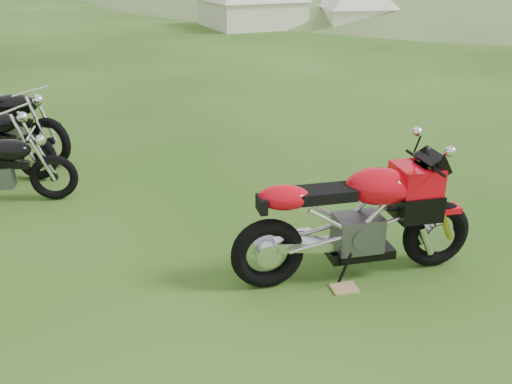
# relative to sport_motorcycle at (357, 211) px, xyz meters

# --- Properties ---
(ground) EXTENTS (120.00, 120.00, 0.00)m
(ground) POSITION_rel_sport_motorcycle_xyz_m (-0.99, -0.14, -0.67)
(ground) COLOR #1A400D
(ground) RESTS_ON ground
(sport_motorcycle) EXTENTS (2.29, 1.06, 1.33)m
(sport_motorcycle) POSITION_rel_sport_motorcycle_xyz_m (0.00, 0.00, 0.00)
(sport_motorcycle) COLOR red
(sport_motorcycle) RESTS_ON ground
(plywood_board) EXTENTS (0.27, 0.24, 0.02)m
(plywood_board) POSITION_rel_sport_motorcycle_xyz_m (-0.11, -0.26, -0.66)
(plywood_board) COLOR tan
(plywood_board) RESTS_ON ground
(vintage_moto_b) EXTENTS (2.19, 1.34, 1.14)m
(vintage_moto_b) POSITION_rel_sport_motorcycle_xyz_m (-4.53, 3.31, -0.10)
(vintage_moto_b) COLOR black
(vintage_moto_b) RESTS_ON ground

